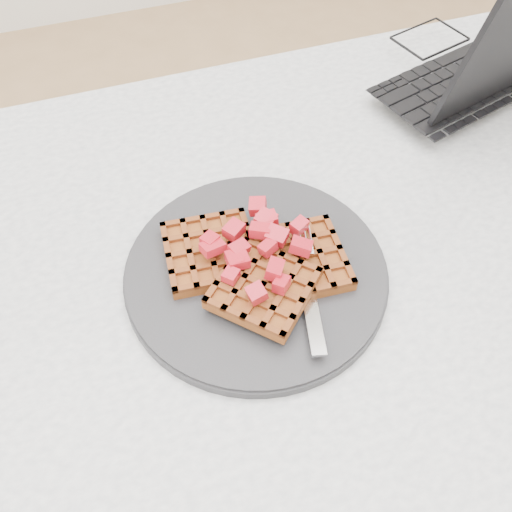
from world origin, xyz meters
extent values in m
plane|color=tan|center=(0.00, 0.00, 0.00)|extent=(4.00, 4.00, 0.00)
cube|color=silver|center=(0.00, 0.00, 0.73)|extent=(1.20, 0.80, 0.03)
cube|color=white|center=(-0.55, 0.35, 0.36)|extent=(0.06, 0.06, 0.72)
cube|color=white|center=(0.55, 0.35, 0.36)|extent=(0.06, 0.06, 0.72)
cylinder|color=#242427|center=(-0.16, -0.03, 0.76)|extent=(0.31, 0.31, 0.02)
imported|color=black|center=(0.29, 0.26, 0.76)|extent=(0.41, 0.32, 0.03)
camera|label=1|loc=(-0.28, -0.40, 1.30)|focal=40.00mm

